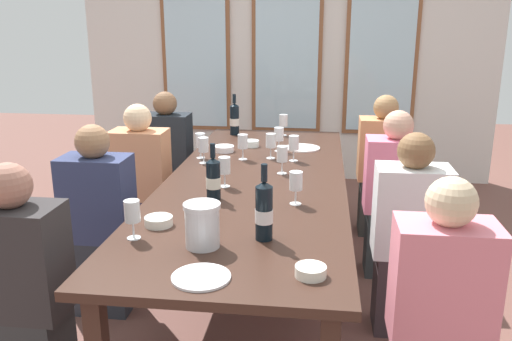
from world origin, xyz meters
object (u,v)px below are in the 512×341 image
Objects in this scene: white_plate_1 at (302,148)px; wine_glass_5 at (243,143)px; wine_glass_3 at (282,155)px; wine_glass_4 at (200,141)px; tasting_bowl_1 at (224,149)px; seated_person_2 at (142,187)px; wine_bottle_0 at (234,119)px; wine_glass_0 at (132,213)px; seated_person_3 at (393,199)px; wine_glass_7 at (296,183)px; wine_glass_9 at (279,135)px; wine_glass_10 at (203,145)px; wine_bottle_2 at (264,211)px; seated_person_5 at (408,240)px; wine_glass_2 at (271,142)px; seated_person_1 at (382,169)px; tasting_bowl_3 at (311,271)px; seated_person_0 at (168,163)px; wine_glass_8 at (294,143)px; wine_bottle_1 at (213,178)px; metal_pitcher at (202,225)px; seated_person_4 at (100,225)px; tasting_bowl_0 at (251,143)px; dining_table at (256,188)px; tasting_bowl_2 at (159,221)px; seated_person_7 at (439,320)px; seated_person_6 at (23,295)px; wine_glass_1 at (225,167)px; white_plate_0 at (201,277)px.

white_plate_1 is 0.54m from wine_glass_5.
wine_glass_4 is at bearing 152.00° from wine_glass_3.
seated_person_2 is (-0.54, -0.24, -0.23)m from tasting_bowl_1.
wine_bottle_0 is 1.93× the size of wine_glass_0.
seated_person_3 is at bearing -1.52° from seated_person_2.
wine_glass_7 and wine_glass_9 have the same top height.
wine_glass_7 is 0.98m from wine_glass_10.
wine_bottle_2 is 0.30× the size of seated_person_5.
wine_glass_4 is at bearing -97.54° from wine_bottle_0.
wine_bottle_2 reaches higher than wine_glass_10.
wine_glass_2 is 1.06m from seated_person_1.
tasting_bowl_3 is 0.11× the size of seated_person_0.
wine_bottle_2 is 0.30× the size of seated_person_1.
wine_glass_4 is 0.64m from wine_glass_8.
seated_person_5 is at bearing 4.21° from wine_bottle_1.
seated_person_5 is at bearing 35.47° from metal_pitcher.
seated_person_4 is (-1.10, -1.12, -0.22)m from white_plate_1.
wine_glass_0 is at bearing -141.67° from wine_glass_7.
wine_bottle_2 reaches higher than wine_bottle_0.
wine_bottle_2 is 1.36m from wine_glass_5.
wine_bottle_0 is 0.30× the size of seated_person_2.
wine_glass_3 is 0.66m from wine_glass_4.
seated_person_0 reaches higher than tasting_bowl_0.
white_plate_1 is at bearing 57.30° from wine_glass_2.
tasting_bowl_1 is 0.13× the size of seated_person_5.
wine_glass_2 is at bearing 85.29° from dining_table.
wine_glass_9 is at bearing 99.18° from wine_glass_7.
wine_glass_0 is (-0.08, -2.18, -0.01)m from wine_bottle_0.
seated_person_2 is (-0.47, 0.10, -0.34)m from wine_glass_10.
seated_person_5 reaches higher than wine_glass_10.
seated_person_7 reaches higher than tasting_bowl_2.
seated_person_3 is 1.85m from seated_person_4.
wine_bottle_0 is at bearing 87.83° from wine_glass_0.
wine_glass_3 is 0.16× the size of seated_person_6.
wine_bottle_1 reaches higher than wine_glass_1.
white_plate_0 is 0.66× the size of wine_bottle_0.
tasting_bowl_1 is at bearing 77.77° from wine_glass_10.
wine_glass_5 is at bearing 2.27° from seated_person_2.
tasting_bowl_1 is 0.13× the size of seated_person_4.
wine_glass_0 is 0.58m from seated_person_6.
wine_bottle_0 reaches higher than white_plate_0.
wine_glass_10 is (-0.74, 1.52, 0.10)m from tasting_bowl_3.
seated_person_6 is (-1.22, 0.09, -0.23)m from tasting_bowl_3.
seated_person_3 reaches higher than wine_glass_5.
wine_glass_0 is 1.00× the size of wine_glass_8.
tasting_bowl_1 is 1.61m from wine_glass_0.
tasting_bowl_2 is 0.73m from seated_person_4.
seated_person_1 is at bearing 69.06° from white_plate_0.
seated_person_7 is (0.78, -1.81, -0.34)m from wine_glass_9.
wine_glass_3 is 0.16× the size of seated_person_3.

